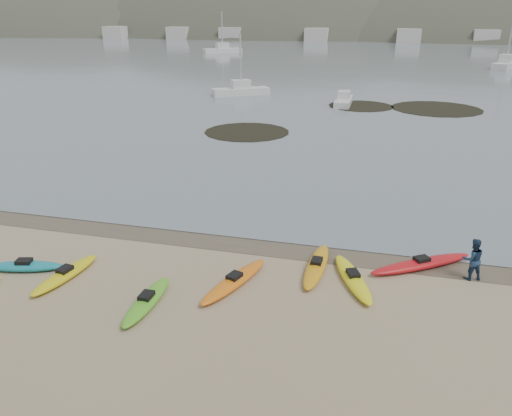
# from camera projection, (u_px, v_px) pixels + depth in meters

# --- Properties ---
(ground) EXTENTS (600.00, 600.00, 0.00)m
(ground) POSITION_uv_depth(u_px,v_px,m) (256.00, 240.00, 21.61)
(ground) COLOR tan
(ground) RESTS_ON ground
(wet_sand) EXTENTS (60.00, 60.00, 0.00)m
(wet_sand) POSITION_uv_depth(u_px,v_px,m) (254.00, 243.00, 21.33)
(wet_sand) COLOR brown
(wet_sand) RESTS_ON ground
(water) EXTENTS (1200.00, 1200.00, 0.00)m
(water) POSITION_uv_depth(u_px,v_px,m) (385.00, 27.00, 291.34)
(water) COLOR slate
(water) RESTS_ON ground
(kayaks) EXTENTS (20.58, 10.03, 0.34)m
(kayaks) POSITION_uv_depth(u_px,v_px,m) (242.00, 278.00, 18.25)
(kayaks) COLOR yellow
(kayaks) RESTS_ON ground
(person_east) EXTENTS (0.93, 0.81, 1.61)m
(person_east) POSITION_uv_depth(u_px,v_px,m) (473.00, 259.00, 18.22)
(person_east) COLOR navy
(person_east) RESTS_ON ground
(kelp_mats) EXTENTS (23.60, 22.52, 0.04)m
(kelp_mats) POSITION_uv_depth(u_px,v_px,m) (370.00, 114.00, 47.74)
(kelp_mats) COLOR black
(kelp_mats) RESTS_ON water
(moored_boats) EXTENTS (78.25, 90.08, 1.23)m
(moored_boats) POSITION_uv_depth(u_px,v_px,m) (396.00, 59.00, 95.31)
(moored_boats) COLOR silver
(moored_boats) RESTS_ON ground
(far_hills) EXTENTS (550.00, 135.00, 80.00)m
(far_hills) POSITION_uv_depth(u_px,v_px,m) (480.00, 80.00, 192.70)
(far_hills) COLOR #384235
(far_hills) RESTS_ON ground
(far_town) EXTENTS (199.00, 5.00, 4.00)m
(far_town) POSITION_uv_depth(u_px,v_px,m) (396.00, 36.00, 149.84)
(far_town) COLOR beige
(far_town) RESTS_ON ground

